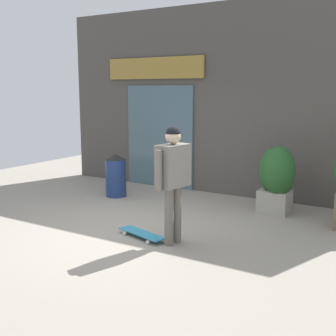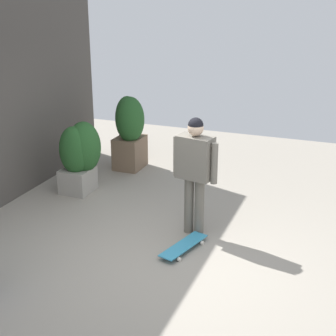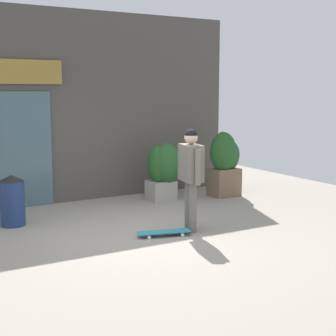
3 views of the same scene
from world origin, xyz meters
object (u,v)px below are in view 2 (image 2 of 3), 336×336
(skateboard, at_px, (184,246))
(planter_box_left, at_px, (79,153))
(planter_box_right, at_px, (130,128))
(skateboarder, at_px, (195,164))

(skateboard, bearing_deg, planter_box_left, -103.72)
(skateboard, height_order, planter_box_left, planter_box_left)
(planter_box_left, height_order, planter_box_right, planter_box_right)
(skateboard, height_order, planter_box_right, planter_box_right)
(skateboarder, height_order, planter_box_left, skateboarder)
(skateboard, bearing_deg, planter_box_right, -127.35)
(skateboarder, bearing_deg, planter_box_right, -126.83)
(skateboard, xyz_separation_m, planter_box_left, (1.26, 2.27, 0.60))
(planter_box_left, relative_size, planter_box_right, 0.86)
(skateboarder, height_order, planter_box_right, skateboarder)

